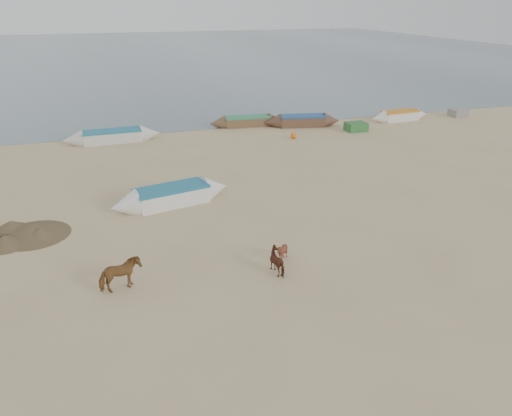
# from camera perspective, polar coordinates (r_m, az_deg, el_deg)

# --- Properties ---
(ground) EXTENTS (140.00, 140.00, 0.00)m
(ground) POSITION_cam_1_polar(r_m,az_deg,el_deg) (18.43, 3.92, -7.49)
(ground) COLOR tan
(ground) RESTS_ON ground
(sea) EXTENTS (160.00, 160.00, 0.00)m
(sea) POSITION_cam_1_polar(r_m,az_deg,el_deg) (97.31, -15.14, 16.68)
(sea) COLOR slate
(sea) RESTS_ON ground
(cow_adult) EXTENTS (1.54, 1.01, 1.20)m
(cow_adult) POSITION_cam_1_polar(r_m,az_deg,el_deg) (17.75, -15.28, -7.37)
(cow_adult) COLOR brown
(cow_adult) RESTS_ON ground
(calf_front) EXTENTS (0.77, 0.69, 0.78)m
(calf_front) POSITION_cam_1_polar(r_m,az_deg,el_deg) (19.04, 3.00, -5.05)
(calf_front) COLOR brown
(calf_front) RESTS_ON ground
(calf_right) EXTENTS (1.15, 1.19, 0.91)m
(calf_right) POSITION_cam_1_polar(r_m,az_deg,el_deg) (18.29, 2.69, -6.05)
(calf_right) COLOR #592C1C
(calf_right) RESTS_ON ground
(near_canoe) EXTENTS (6.14, 2.69, 0.89)m
(near_canoe) POSITION_cam_1_polar(r_m,az_deg,el_deg) (24.55, -9.62, 1.42)
(near_canoe) COLOR white
(near_canoe) RESTS_ON ground
(debris_pile) EXTENTS (3.68, 3.68, 0.46)m
(debris_pile) POSITION_cam_1_polar(r_m,az_deg,el_deg) (23.15, -24.15, -2.32)
(debris_pile) COLOR brown
(debris_pile) RESTS_ON ground
(waterline_canoes) EXTENTS (47.25, 4.30, 0.89)m
(waterline_canoes) POSITION_cam_1_polar(r_m,az_deg,el_deg) (36.56, -12.73, 8.28)
(waterline_canoes) COLOR brown
(waterline_canoes) RESTS_ON ground
(beach_clutter) EXTENTS (44.28, 5.65, 0.64)m
(beach_clutter) POSITION_cam_1_polar(r_m,az_deg,el_deg) (36.52, -1.22, 8.63)
(beach_clutter) COLOR #2F6A30
(beach_clutter) RESTS_ON ground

